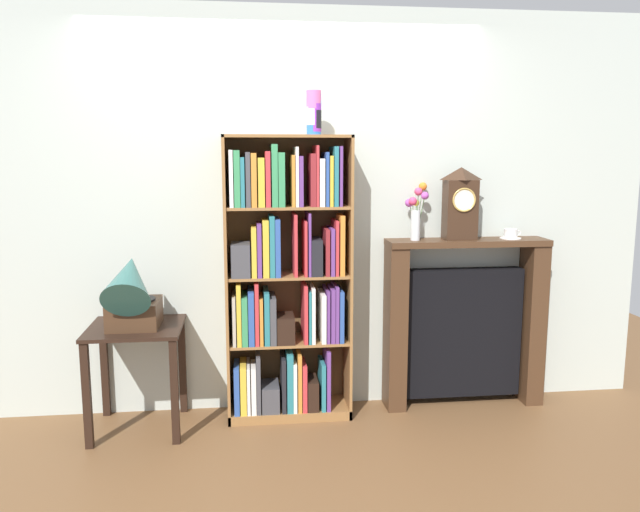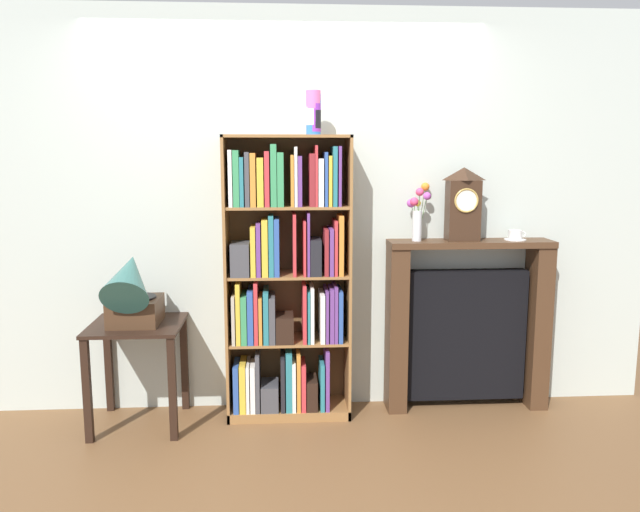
% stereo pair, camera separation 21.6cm
% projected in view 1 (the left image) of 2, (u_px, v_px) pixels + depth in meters
% --- Properties ---
extents(ground_plane, '(7.64, 6.40, 0.02)m').
position_uv_depth(ground_plane, '(291.00, 424.00, 3.98)').
color(ground_plane, brown).
extents(wall_back, '(4.64, 0.08, 2.60)m').
position_uv_depth(wall_back, '(304.00, 213.00, 4.11)').
color(wall_back, beige).
rests_on(wall_back, ground).
extents(bookshelf, '(0.79, 0.32, 1.80)m').
position_uv_depth(bookshelf, '(285.00, 286.00, 3.96)').
color(bookshelf, olive).
rests_on(bookshelf, ground).
extents(cup_stack, '(0.09, 0.09, 0.26)m').
position_uv_depth(cup_stack, '(314.00, 113.00, 3.78)').
color(cup_stack, blue).
rests_on(cup_stack, bookshelf).
extents(side_table_left, '(0.56, 0.53, 0.65)m').
position_uv_depth(side_table_left, '(136.00, 350.00, 3.81)').
color(side_table_left, black).
rests_on(side_table_left, ground).
extents(gramophone, '(0.30, 0.51, 0.53)m').
position_uv_depth(gramophone, '(131.00, 292.00, 3.67)').
color(gramophone, '#472D1C').
rests_on(gramophone, side_table_left).
extents(fireplace_mantel, '(1.07, 0.24, 1.13)m').
position_uv_depth(fireplace_mantel, '(463.00, 324.00, 4.22)').
color(fireplace_mantel, '#472D1C').
rests_on(fireplace_mantel, ground).
extents(mantel_clock, '(0.20, 0.15, 0.47)m').
position_uv_depth(mantel_clock, '(460.00, 204.00, 4.06)').
color(mantel_clock, '#382316').
rests_on(mantel_clock, fireplace_mantel).
extents(flower_vase, '(0.16, 0.18, 0.37)m').
position_uv_depth(flower_vase, '(416.00, 210.00, 4.04)').
color(flower_vase, silver).
rests_on(flower_vase, fireplace_mantel).
extents(teacup_with_saucer, '(0.14, 0.14, 0.07)m').
position_uv_depth(teacup_with_saucer, '(511.00, 234.00, 4.14)').
color(teacup_with_saucer, white).
rests_on(teacup_with_saucer, fireplace_mantel).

